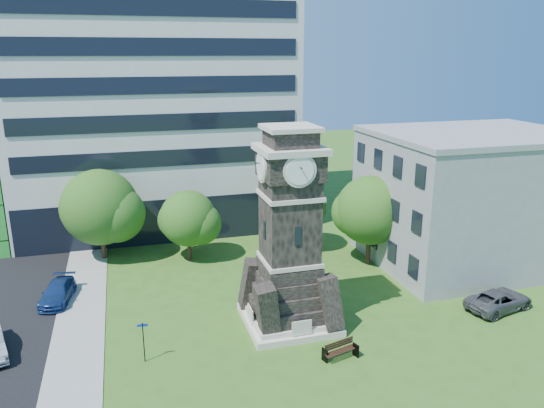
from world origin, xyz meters
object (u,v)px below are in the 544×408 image
object	(u,v)px
car_street_north	(57,292)
car_east_lot	(499,300)
clock_tower	(289,242)
park_bench	(340,350)
street_sign	(143,338)

from	to	relation	value
car_street_north	car_east_lot	bearing A→B (deg)	-9.15
clock_tower	car_east_lot	bearing A→B (deg)	-8.98
car_street_north	car_east_lot	xyz separation A→B (m)	(27.76, -9.25, 0.03)
clock_tower	car_east_lot	distance (m)	14.60
car_street_north	park_bench	bearing A→B (deg)	-27.78
clock_tower	car_street_north	bearing A→B (deg)	153.28
car_east_lot	street_sign	bearing A→B (deg)	76.54
car_east_lot	street_sign	size ratio (longest dim) A/B	2.03
park_bench	street_sign	xyz separation A→B (m)	(-10.30, 2.63, 0.93)
clock_tower	street_sign	size ratio (longest dim) A/B	5.25
car_east_lot	park_bench	xyz separation A→B (m)	(-12.23, -2.48, -0.13)
car_street_north	street_sign	xyz separation A→B (m)	(5.23, -9.10, 0.83)
park_bench	street_sign	bearing A→B (deg)	150.17
car_street_north	park_bench	world-z (taller)	car_street_north
car_street_north	park_bench	size ratio (longest dim) A/B	2.23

